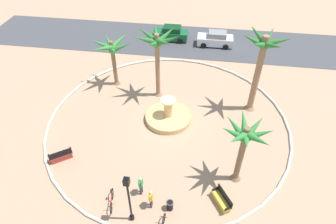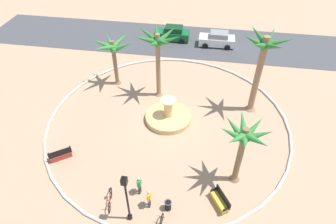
# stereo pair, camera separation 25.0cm
# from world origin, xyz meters

# --- Properties ---
(ground_plane) EXTENTS (80.00, 80.00, 0.00)m
(ground_plane) POSITION_xyz_m (0.00, 0.00, 0.00)
(ground_plane) COLOR tan
(plaza_curb) EXTENTS (19.55, 19.55, 0.20)m
(plaza_curb) POSITION_xyz_m (0.00, 0.00, 0.10)
(plaza_curb) COLOR silver
(plaza_curb) RESTS_ON ground
(street_asphalt) EXTENTS (48.00, 8.00, 0.03)m
(street_asphalt) POSITION_xyz_m (0.00, 14.17, 0.01)
(street_asphalt) COLOR #424247
(street_asphalt) RESTS_ON ground
(fountain) EXTENTS (3.75, 3.75, 2.08)m
(fountain) POSITION_xyz_m (-0.02, 0.31, 0.30)
(fountain) COLOR tan
(fountain) RESTS_ON ground
(palm_tree_near_fountain) EXTENTS (3.26, 3.39, 5.00)m
(palm_tree_near_fountain) POSITION_xyz_m (5.30, -4.90, 3.89)
(palm_tree_near_fountain) COLOR brown
(palm_tree_near_fountain) RESTS_ON ground
(palm_tree_by_curb) EXTENTS (3.86, 3.94, 6.24)m
(palm_tree_by_curb) POSITION_xyz_m (-1.39, 3.50, 4.92)
(palm_tree_by_curb) COLOR #8E6B4C
(palm_tree_by_curb) RESTS_ON ground
(palm_tree_mid_plaza) EXTENTS (3.86, 3.68, 4.71)m
(palm_tree_mid_plaza) POSITION_xyz_m (-5.66, 4.63, 3.61)
(palm_tree_mid_plaza) COLOR brown
(palm_tree_mid_plaza) RESTS_ON ground
(palm_tree_far_side) EXTENTS (3.73, 3.52, 7.06)m
(palm_tree_far_side) POSITION_xyz_m (6.70, 2.73, 5.03)
(palm_tree_far_side) COLOR #8E6B4C
(palm_tree_far_side) RESTS_ON ground
(bench_east) EXTENTS (1.27, 1.62, 1.00)m
(bench_east) POSITION_xyz_m (4.39, -6.96, 0.35)
(bench_east) COLOR gold
(bench_east) RESTS_ON ground
(bench_west) EXTENTS (1.59, 1.34, 1.00)m
(bench_west) POSITION_xyz_m (-6.96, -5.00, 0.35)
(bench_west) COLOR #B73D33
(bench_west) RESTS_ON ground
(lamppost) EXTENTS (0.32, 0.32, 4.11)m
(lamppost) POSITION_xyz_m (-0.89, -8.75, 2.41)
(lamppost) COLOR black
(lamppost) RESTS_ON ground
(trash_bin) EXTENTS (0.46, 0.46, 0.73)m
(trash_bin) POSITION_xyz_m (1.25, -7.76, 0.39)
(trash_bin) COLOR black
(trash_bin) RESTS_ON ground
(bicycle_red_frame) EXTENTS (0.52, 1.69, 0.94)m
(bicycle_red_frame) POSITION_xyz_m (-2.36, -7.96, 0.38)
(bicycle_red_frame) COLOR black
(bicycle_red_frame) RESTS_ON ground
(person_cyclist_helmet) EXTENTS (0.23, 0.53, 1.59)m
(person_cyclist_helmet) POSITION_xyz_m (-0.71, -6.90, 0.89)
(person_cyclist_helmet) COLOR #33333D
(person_cyclist_helmet) RESTS_ON ground
(person_cyclist_photo) EXTENTS (0.22, 0.53, 1.60)m
(person_cyclist_photo) POSITION_xyz_m (0.09, -7.75, 0.89)
(person_cyclist_photo) COLOR #33333D
(person_cyclist_photo) RESTS_ON ground
(parked_car_leftmost) EXTENTS (4.02, 1.96, 1.67)m
(parked_car_leftmost) POSITION_xyz_m (-1.75, 14.27, 0.78)
(parked_car_leftmost) COLOR #145B2D
(parked_car_leftmost) RESTS_ON ground
(parked_car_second) EXTENTS (4.02, 1.95, 1.67)m
(parked_car_second) POSITION_xyz_m (3.48, 13.62, 0.78)
(parked_car_second) COLOR silver
(parked_car_second) RESTS_ON ground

